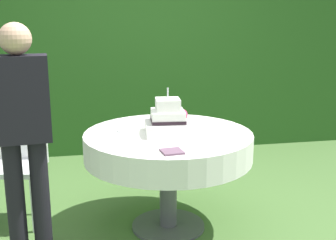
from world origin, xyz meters
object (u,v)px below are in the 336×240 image
(cake_table, at_px, (168,147))
(serving_plate_far, at_px, (185,119))
(garden_chair, at_px, (19,156))
(napkin_stack, at_px, (172,151))
(standing_person, at_px, (23,129))
(serving_plate_near, at_px, (124,130))
(wedding_cake, at_px, (168,120))

(cake_table, xyz_separation_m, serving_plate_far, (0.22, 0.39, 0.12))
(serving_plate_far, xyz_separation_m, garden_chair, (-1.37, -0.01, -0.24))
(napkin_stack, bearing_deg, standing_person, 168.07)
(standing_person, bearing_deg, serving_plate_near, 29.48)
(serving_plate_near, relative_size, garden_chair, 0.13)
(cake_table, bearing_deg, wedding_cake, -95.58)
(wedding_cake, height_order, standing_person, standing_person)
(serving_plate_near, bearing_deg, standing_person, -150.52)
(serving_plate_near, xyz_separation_m, garden_chair, (-0.82, 0.27, -0.24))
(cake_table, distance_m, wedding_cake, 0.21)
(wedding_cake, xyz_separation_m, garden_chair, (-1.15, 0.39, -0.34))
(wedding_cake, relative_size, napkin_stack, 2.67)
(wedding_cake, xyz_separation_m, napkin_stack, (-0.07, -0.47, -0.09))
(serving_plate_far, distance_m, garden_chair, 1.39)
(garden_chair, bearing_deg, serving_plate_far, 0.48)
(wedding_cake, bearing_deg, standing_person, -164.87)
(serving_plate_far, distance_m, napkin_stack, 0.92)
(cake_table, xyz_separation_m, garden_chair, (-1.15, 0.38, -0.13))
(cake_table, bearing_deg, serving_plate_near, 162.20)
(serving_plate_near, height_order, garden_chair, garden_chair)
(serving_plate_near, xyz_separation_m, standing_person, (-0.68, -0.39, 0.15))
(standing_person, bearing_deg, wedding_cake, 15.13)
(wedding_cake, height_order, napkin_stack, wedding_cake)
(serving_plate_far, relative_size, napkin_stack, 0.98)
(wedding_cake, bearing_deg, serving_plate_far, 60.82)
(napkin_stack, distance_m, garden_chair, 1.40)
(serving_plate_far, bearing_deg, napkin_stack, -108.45)
(serving_plate_near, height_order, standing_person, standing_person)
(serving_plate_far, bearing_deg, wedding_cake, -119.18)
(serving_plate_near, distance_m, garden_chair, 0.90)
(cake_table, bearing_deg, napkin_stack, -98.08)
(cake_table, bearing_deg, standing_person, -164.31)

